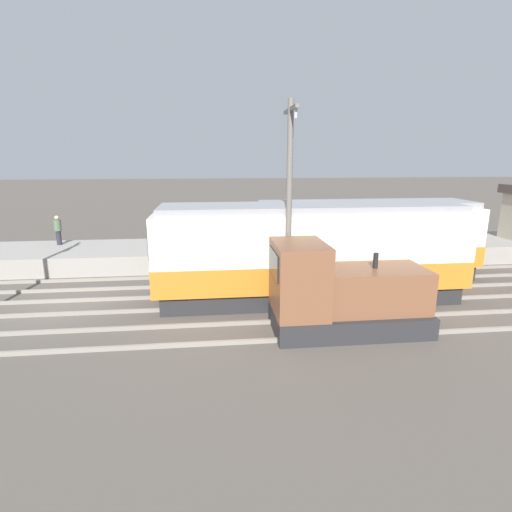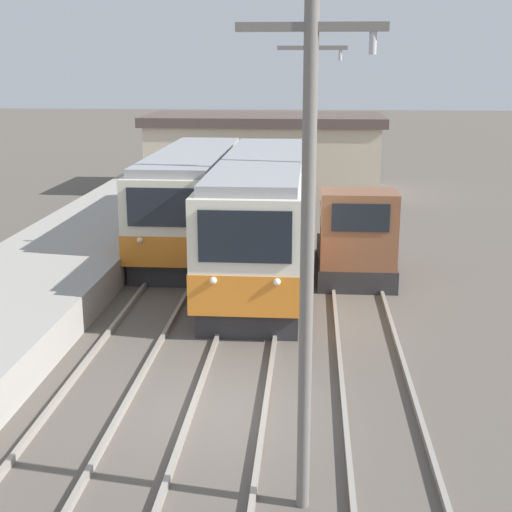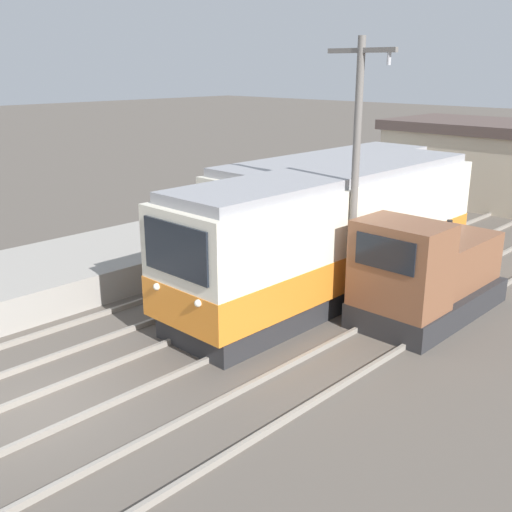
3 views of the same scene
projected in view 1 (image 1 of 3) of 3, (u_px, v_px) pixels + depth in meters
name	position (u px, v px, depth m)	size (l,w,h in m)	color
ground_plane	(62.00, 307.00, 15.38)	(200.00, 200.00, 0.00)	#564F47
platform_left	(103.00, 256.00, 21.30)	(4.50, 54.00, 0.96)	gray
track_left	(83.00, 285.00, 17.87)	(1.54, 60.00, 0.14)	gray
track_center	(60.00, 307.00, 15.17)	(1.54, 60.00, 0.14)	gray
track_right	(25.00, 342.00, 12.27)	(1.54, 60.00, 0.14)	gray
commuter_train_left	(364.00, 243.00, 18.89)	(2.84, 10.46, 3.64)	#28282B
commuter_train_center	(310.00, 257.00, 15.81)	(2.84, 12.20, 3.86)	#28282B
shunting_locomotive	(341.00, 295.00, 13.09)	(2.40, 5.08, 3.00)	#28282B
catenary_mast_mid	(289.00, 204.00, 13.68)	(2.00, 0.20, 7.47)	slate
person_on_platform	(58.00, 229.00, 21.71)	(0.38, 0.38, 1.60)	#282833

